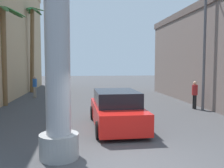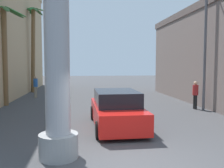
# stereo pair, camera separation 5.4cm
# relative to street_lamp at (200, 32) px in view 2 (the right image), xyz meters

# --- Properties ---
(ground_plane) EXTENTS (86.59, 86.59, 0.00)m
(ground_plane) POSITION_rel_street_lamp_xyz_m (-5.56, 2.61, -4.51)
(ground_plane) COLOR #424244
(street_lamp) EXTENTS (2.40, 0.28, 7.52)m
(street_lamp) POSITION_rel_street_lamp_xyz_m (0.00, 0.00, 0.00)
(street_lamp) COLOR #59595E
(street_lamp) RESTS_ON ground
(car_lead) EXTENTS (2.06, 4.68, 1.56)m
(car_lead) POSITION_rel_street_lamp_xyz_m (-5.27, -3.26, -3.77)
(car_lead) COLOR black
(car_lead) RESTS_ON ground
(palm_tree_far_left) EXTENTS (2.52, 2.54, 8.15)m
(palm_tree_far_left) POSITION_rel_street_lamp_xyz_m (-11.28, 11.07, 0.53)
(palm_tree_far_left) COLOR brown
(palm_tree_far_left) RESTS_ON ground
(palm_tree_mid_left) EXTENTS (3.05, 2.96, 6.43)m
(palm_tree_mid_left) POSITION_rel_street_lamp_xyz_m (-11.64, 3.18, -0.48)
(palm_tree_mid_left) COLOR brown
(palm_tree_mid_left) RESTS_ON ground
(pedestrian_mid_right) EXTENTS (0.34, 0.34, 1.67)m
(pedestrian_mid_right) POSITION_rel_street_lamp_xyz_m (0.03, 0.40, -3.54)
(pedestrian_mid_right) COLOR black
(pedestrian_mid_right) RESTS_ON ground
(pedestrian_far_left) EXTENTS (0.42, 0.42, 1.75)m
(pedestrian_far_left) POSITION_rel_street_lamp_xyz_m (-10.40, 6.87, -3.48)
(pedestrian_far_left) COLOR gray
(pedestrian_far_left) RESTS_ON ground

